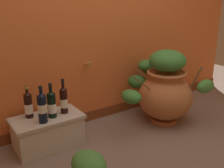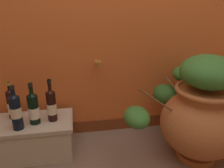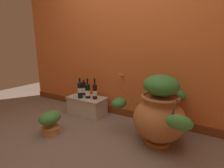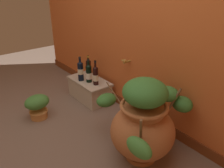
# 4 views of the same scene
# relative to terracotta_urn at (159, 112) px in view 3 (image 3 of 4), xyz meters

# --- Properties ---
(ground_plane) EXTENTS (7.00, 7.00, 0.00)m
(ground_plane) POSITION_rel_terracotta_urn_xyz_m (-0.59, -0.62, -0.38)
(ground_plane) COLOR #7A6656
(back_wall) EXTENTS (4.40, 0.33, 2.60)m
(back_wall) POSITION_rel_terracotta_urn_xyz_m (-0.59, 0.58, 0.91)
(back_wall) COLOR #D6662D
(back_wall) RESTS_ON ground_plane
(terracotta_urn) EXTENTS (0.96, 0.84, 0.81)m
(terracotta_urn) POSITION_rel_terracotta_urn_xyz_m (0.00, 0.00, 0.00)
(terracotta_urn) COLOR #B26638
(terracotta_urn) RESTS_ON ground_plane
(stone_ledge) EXTENTS (0.64, 0.35, 0.29)m
(stone_ledge) POSITION_rel_terracotta_urn_xyz_m (-1.25, 0.24, -0.22)
(stone_ledge) COLOR beige
(stone_ledge) RESTS_ON ground_plane
(wine_bottle_left) EXTENTS (0.08, 0.08, 0.32)m
(wine_bottle_left) POSITION_rel_terracotta_urn_xyz_m (-1.20, 0.21, 0.04)
(wine_bottle_left) COLOR black
(wine_bottle_left) RESTS_ON stone_ledge
(wine_bottle_middle) EXTENTS (0.07, 0.07, 0.33)m
(wine_bottle_middle) POSITION_rel_terracotta_urn_xyz_m (-1.08, 0.23, 0.04)
(wine_bottle_middle) COLOR black
(wine_bottle_middle) RESTS_ON stone_ledge
(wine_bottle_right) EXTENTS (0.08, 0.08, 0.33)m
(wine_bottle_right) POSITION_rel_terracotta_urn_xyz_m (-1.31, 0.15, 0.06)
(wine_bottle_right) COLOR black
(wine_bottle_right) RESTS_ON stone_ledge
(wine_bottle_back) EXTENTS (0.07, 0.07, 0.30)m
(wine_bottle_back) POSITION_rel_terracotta_urn_xyz_m (-1.38, 0.32, 0.03)
(wine_bottle_back) COLOR black
(wine_bottle_back) RESTS_ON stone_ledge
(potted_shrub) EXTENTS (0.23, 0.29, 0.30)m
(potted_shrub) POSITION_rel_terracotta_urn_xyz_m (-1.24, -0.52, -0.21)
(potted_shrub) COLOR #D68E4C
(potted_shrub) RESTS_ON ground_plane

